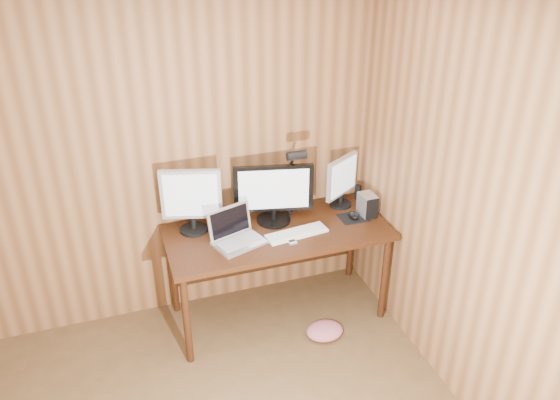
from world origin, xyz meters
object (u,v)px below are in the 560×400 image
keyboard (297,233)px  mouse (354,215)px  monitor_right (342,180)px  laptop (235,234)px  monitor_center (274,193)px  monitor_left (191,199)px  desk (275,240)px  phone (291,240)px  desk_lamp (293,173)px  speaker (358,192)px  hard_drive (367,205)px

keyboard → mouse: 0.49m
monitor_right → laptop: size_ratio=1.02×
monitor_right → laptop: bearing=163.4°
monitor_center → monitor_right: size_ratio=1.40×
monitor_right → monitor_left: bearing=149.0°
monitor_center → monitor_left: bearing=-172.6°
monitor_left → keyboard: monitor_left is taller
monitor_left → laptop: (0.24, -0.23, -0.20)m
desk → phone: size_ratio=13.97×
laptop → mouse: bearing=-16.7°
mouse → desk_lamp: desk_lamp is taller
desk → speaker: size_ratio=13.62×
desk → monitor_right: 0.68m
laptop → phone: size_ratio=3.46×
monitor_center → desk_lamp: size_ratio=0.94×
monitor_center → speaker: size_ratio=4.82×
desk → mouse: mouse is taller
mouse → speaker: speaker is taller
mouse → desk_lamp: bearing=160.4°
monitor_center → mouse: bearing=-1.7°
monitor_right → phone: monitor_right is taller
phone → desk_lamp: bearing=62.4°
speaker → monitor_center: bearing=-170.5°
laptop → desk_lamp: bearing=1.7°
desk → keyboard: 0.24m
phone → speaker: speaker is taller
monitor_left → phone: 0.75m
keyboard → mouse: mouse is taller
monitor_right → laptop: (-0.91, -0.24, -0.16)m
keyboard → speaker: size_ratio=3.92×
laptop → speaker: size_ratio=3.37×
mouse → speaker: bearing=58.5°
keyboard → mouse: size_ratio=4.07×
monitor_center → hard_drive: bearing=1.6°
monitor_center → hard_drive: 0.72m
monitor_left → desk_lamp: (0.73, -0.05, 0.11)m
phone → desk_lamp: (0.12, 0.30, 0.36)m
monitor_left → monitor_right: bearing=16.8°
desk → monitor_right: bearing=12.4°
desk_lamp → mouse: bearing=-11.6°
mouse → desk: bearing=171.4°
monitor_center → speaker: monitor_center is taller
monitor_left → mouse: bearing=6.3°
laptop → speaker: laptop is taller
monitor_right → desk_lamp: desk_lamp is taller
speaker → monitor_left: bearing=-176.9°
laptop → hard_drive: bearing=-16.2°
monitor_center → laptop: monitor_center is taller
monitor_right → keyboard: bearing=-179.4°
hard_drive → speaker: hard_drive is taller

